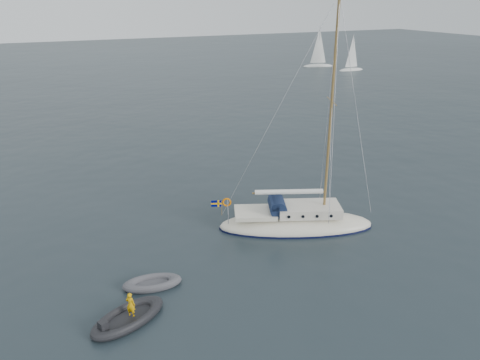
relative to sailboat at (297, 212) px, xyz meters
name	(u,v)px	position (x,y,z in m)	size (l,w,h in m)	color
ground	(262,234)	(-2.48, 0.14, -1.15)	(300.00, 300.00, 0.00)	black
sailboat	(297,212)	(0.00, 0.00, 0.00)	(10.69, 3.20, 15.23)	beige
dinghy	(152,283)	(-10.44, -2.56, -0.96)	(3.12, 1.41, 0.45)	#434348
rib	(128,317)	(-12.25, -4.86, -0.92)	(3.96, 1.80, 1.48)	black
distant_yacht_b	(319,49)	(43.95, 62.73, 2.60)	(6.63, 3.54, 8.78)	silver
distant_yacht_c	(352,54)	(47.02, 55.21, 2.15)	(5.83, 3.11, 7.72)	silver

